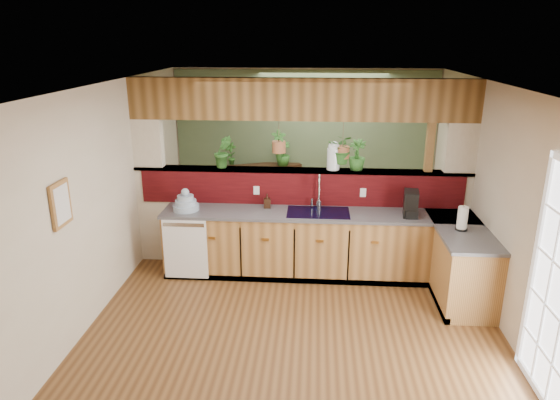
# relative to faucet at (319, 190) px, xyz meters

# --- Properties ---
(ground) EXTENTS (4.60, 7.00, 0.01)m
(ground) POSITION_rel_faucet_xyz_m (-0.25, -1.13, -1.16)
(ground) COLOR brown
(ground) RESTS_ON ground
(ceiling) EXTENTS (4.60, 7.00, 0.01)m
(ceiling) POSITION_rel_faucet_xyz_m (-0.25, -1.13, 1.44)
(ceiling) COLOR brown
(ceiling) RESTS_ON ground
(wall_back) EXTENTS (4.60, 0.02, 2.60)m
(wall_back) POSITION_rel_faucet_xyz_m (-0.25, 2.37, 0.14)
(wall_back) COLOR beige
(wall_back) RESTS_ON ground
(wall_left) EXTENTS (0.02, 7.00, 2.60)m
(wall_left) POSITION_rel_faucet_xyz_m (-2.55, -1.13, 0.14)
(wall_left) COLOR beige
(wall_left) RESTS_ON ground
(wall_right) EXTENTS (0.02, 7.00, 2.60)m
(wall_right) POSITION_rel_faucet_xyz_m (2.05, -1.13, 0.14)
(wall_right) COLOR beige
(wall_right) RESTS_ON ground
(pass_through_partition) EXTENTS (4.60, 0.21, 2.60)m
(pass_through_partition) POSITION_rel_faucet_xyz_m (-0.22, 0.22, 0.03)
(pass_through_partition) COLOR beige
(pass_through_partition) RESTS_ON ground
(pass_through_ledge) EXTENTS (4.60, 0.21, 0.04)m
(pass_through_ledge) POSITION_rel_faucet_xyz_m (-0.25, 0.22, 0.21)
(pass_through_ledge) COLOR brown
(pass_through_ledge) RESTS_ON ground
(header_beam) EXTENTS (4.60, 0.15, 0.55)m
(header_beam) POSITION_rel_faucet_xyz_m (-0.25, 0.22, 1.17)
(header_beam) COLOR brown
(header_beam) RESTS_ON ground
(sage_backwall) EXTENTS (4.55, 0.02, 2.55)m
(sage_backwall) POSITION_rel_faucet_xyz_m (-0.25, 2.35, 0.14)
(sage_backwall) COLOR #526646
(sage_backwall) RESTS_ON ground
(countertop) EXTENTS (4.14, 1.52, 0.90)m
(countertop) POSITION_rel_faucet_xyz_m (0.59, -0.26, -0.71)
(countertop) COLOR olive
(countertop) RESTS_ON ground
(dishwasher) EXTENTS (0.58, 0.03, 0.82)m
(dishwasher) POSITION_rel_faucet_xyz_m (-1.73, -0.47, -0.70)
(dishwasher) COLOR white
(dishwasher) RESTS_ON ground
(navy_sink) EXTENTS (0.82, 0.50, 0.18)m
(navy_sink) POSITION_rel_faucet_xyz_m (-0.00, -0.15, -0.34)
(navy_sink) COLOR black
(navy_sink) RESTS_ON countertop
(french_door) EXTENTS (0.06, 1.02, 2.16)m
(french_door) POSITION_rel_faucet_xyz_m (2.02, -2.43, -0.11)
(french_door) COLOR white
(french_door) RESTS_ON ground
(framed_print) EXTENTS (0.04, 0.35, 0.45)m
(framed_print) POSITION_rel_faucet_xyz_m (-2.52, -1.93, 0.39)
(framed_print) COLOR olive
(framed_print) RESTS_ON wall_left
(faucet) EXTENTS (0.21, 0.21, 0.48)m
(faucet) POSITION_rel_faucet_xyz_m (0.00, 0.00, 0.00)
(faucet) COLOR #B7B7B2
(faucet) RESTS_ON countertop
(dish_stack) EXTENTS (0.35, 0.35, 0.30)m
(dish_stack) POSITION_rel_faucet_xyz_m (-1.76, -0.19, -0.17)
(dish_stack) COLOR #94A7BF
(dish_stack) RESTS_ON countertop
(soap_dispenser) EXTENTS (0.10, 0.10, 0.19)m
(soap_dispenser) POSITION_rel_faucet_xyz_m (-0.69, -0.02, -0.16)
(soap_dispenser) COLOR #362013
(soap_dispenser) RESTS_ON countertop
(coffee_maker) EXTENTS (0.18, 0.30, 0.33)m
(coffee_maker) POSITION_rel_faucet_xyz_m (1.18, -0.20, -0.11)
(coffee_maker) COLOR black
(coffee_maker) RESTS_ON countertop
(paper_towel) EXTENTS (0.14, 0.14, 0.31)m
(paper_towel) POSITION_rel_faucet_xyz_m (1.71, -0.65, -0.12)
(paper_towel) COLOR black
(paper_towel) RESTS_ON countertop
(glass_jar) EXTENTS (0.17, 0.17, 0.39)m
(glass_jar) POSITION_rel_faucet_xyz_m (0.19, 0.22, 0.42)
(glass_jar) COLOR silver
(glass_jar) RESTS_ON pass_through_ledge
(ledge_plant_left) EXTENTS (0.30, 0.27, 0.45)m
(ledge_plant_left) POSITION_rel_faucet_xyz_m (-1.31, 0.22, 0.45)
(ledge_plant_left) COLOR #25571E
(ledge_plant_left) RESTS_ON pass_through_ledge
(ledge_plant_right) EXTENTS (0.29, 0.29, 0.42)m
(ledge_plant_right) POSITION_rel_faucet_xyz_m (0.50, 0.22, 0.44)
(ledge_plant_right) COLOR #25571E
(ledge_plant_right) RESTS_ON pass_through_ledge
(hanging_plant_a) EXTENTS (0.24, 0.19, 0.51)m
(hanging_plant_a) POSITION_rel_faucet_xyz_m (-0.55, 0.22, 0.69)
(hanging_plant_a) COLOR brown
(hanging_plant_a) RESTS_ON header_beam
(hanging_plant_b) EXTENTS (0.45, 0.42, 0.52)m
(hanging_plant_b) POSITION_rel_faucet_xyz_m (0.31, 0.22, 0.69)
(hanging_plant_b) COLOR brown
(hanging_plant_b) RESTS_ON header_beam
(shelving_console) EXTENTS (1.39, 0.87, 0.91)m
(shelving_console) POSITION_rel_faucet_xyz_m (-0.99, 2.12, -0.66)
(shelving_console) COLOR black
(shelving_console) RESTS_ON ground
(shelf_plant_a) EXTENTS (0.24, 0.20, 0.39)m
(shelf_plant_a) POSITION_rel_faucet_xyz_m (-1.54, 2.12, -0.01)
(shelf_plant_a) COLOR #25571E
(shelf_plant_a) RESTS_ON shelving_console
(shelf_plant_b) EXTENTS (0.28, 0.28, 0.44)m
(shelf_plant_b) POSITION_rel_faucet_xyz_m (-0.62, 2.12, 0.01)
(shelf_plant_b) COLOR #25571E
(shelf_plant_b) RESTS_ON shelving_console
(floor_plant) EXTENTS (0.77, 0.73, 0.69)m
(floor_plant) POSITION_rel_faucet_xyz_m (0.98, 1.06, -0.81)
(floor_plant) COLOR #25571E
(floor_plant) RESTS_ON ground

